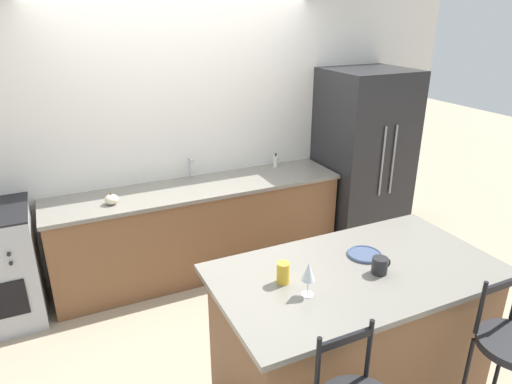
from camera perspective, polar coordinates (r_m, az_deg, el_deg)
name	(u,v)px	position (r m, az deg, el deg)	size (l,w,h in m)	color
ground_plane	(214,287)	(4.38, -5.25, -11.74)	(18.00, 18.00, 0.00)	tan
wall_back	(184,130)	(4.43, -8.93, 7.68)	(6.00, 0.07, 2.70)	silver
back_counter	(199,228)	(4.46, -7.09, -4.52)	(2.75, 0.66, 0.89)	brown
sink_faucet	(190,165)	(4.41, -8.25, 3.30)	(0.02, 0.13, 0.22)	#ADAFB5
kitchen_island	(352,333)	(3.14, 11.90, -16.84)	(1.77, 0.97, 0.95)	brown
refrigerator	(362,159)	(5.01, 13.12, 4.08)	(0.84, 0.80, 1.87)	#232326
bar_stool_far	(509,362)	(3.00, 29.07, -18.10)	(0.39, 0.39, 1.10)	black
dinner_plate	(365,254)	(3.03, 13.42, -7.57)	(0.22, 0.22, 0.02)	#425170
wine_glass	(308,272)	(2.53, 6.58, -9.94)	(0.08, 0.08, 0.20)	white
coffee_mug	(380,265)	(2.85, 15.24, -8.85)	(0.13, 0.09, 0.10)	#232326
tumbler_cup	(283,273)	(2.66, 3.41, -10.05)	(0.07, 0.07, 0.13)	gold
pumpkin_decoration	(112,199)	(4.02, -17.61, -0.88)	(0.11, 0.11, 0.11)	beige
soap_bottle	(276,161)	(4.74, 2.47, 3.85)	(0.05, 0.05, 0.15)	silver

